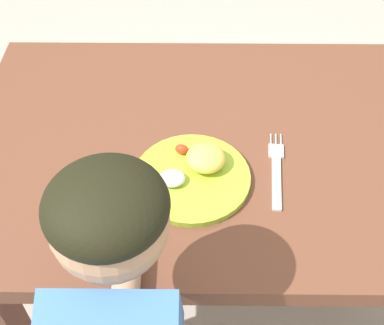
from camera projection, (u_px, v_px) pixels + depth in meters
The scene contains 5 objects.
ground_plane at pixel (222, 296), 1.59m from camera, with size 8.00×8.00×0.00m, color #A8A095.
dining_table at pixel (232, 178), 1.16m from camera, with size 1.16×0.72×0.70m.
plate at pixel (194, 173), 0.99m from camera, with size 0.23×0.23×0.06m.
fork at pixel (276, 171), 1.01m from camera, with size 0.04×0.21×0.01m.
spoon at pixel (112, 187), 0.97m from camera, with size 0.06×0.18×0.02m.
Camera 1 is at (-0.09, -0.76, 1.46)m, focal length 46.88 mm.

